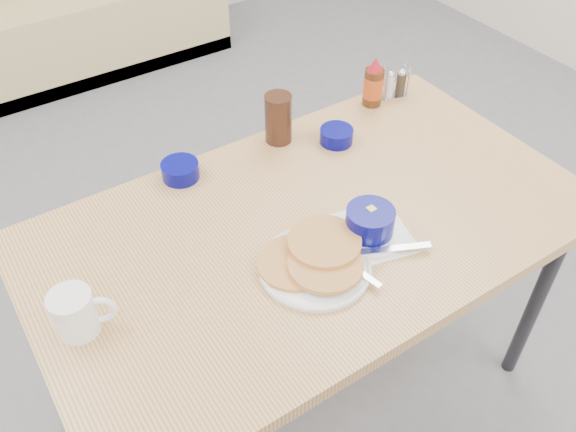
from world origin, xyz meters
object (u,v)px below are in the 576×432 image
pancake_plate (315,261)px  creamer_bowl (180,171)px  condiment_caddy (395,85)px  dining_table (313,239)px  amber_tumbler (278,118)px  booth_bench (46,10)px  coffee_mug (76,312)px  butter_bowl (336,136)px  grits_setting (370,225)px  syrup_bottle (373,84)px

pancake_plate → creamer_bowl: size_ratio=2.64×
condiment_caddy → dining_table: bearing=-132.4°
pancake_plate → amber_tumbler: bearing=66.8°
booth_bench → coffee_mug: size_ratio=14.74×
pancake_plate → butter_bowl: pancake_plate is taller
amber_tumbler → grits_setting: bearing=-93.9°
syrup_bottle → coffee_mug: bearing=-162.2°
booth_bench → pancake_plate: (-0.09, -2.66, 0.43)m
pancake_plate → syrup_bottle: bearing=40.4°
booth_bench → pancake_plate: bearing=-91.8°
creamer_bowl → amber_tumbler: amber_tumbler is taller
grits_setting → creamer_bowl: bearing=121.9°
dining_table → amber_tumbler: bearing=71.3°
booth_bench → amber_tumbler: booth_bench is taller
creamer_bowl → pancake_plate: bearing=-76.3°
dining_table → condiment_caddy: size_ratio=13.36×
butter_bowl → syrup_bottle: (0.21, 0.10, 0.05)m
condiment_caddy → booth_bench: bearing=120.2°
pancake_plate → grits_setting: 0.17m
coffee_mug → grits_setting: size_ratio=0.53×
dining_table → syrup_bottle: 0.59m
coffee_mug → creamer_bowl: bearing=40.5°
coffee_mug → booth_bench: bearing=76.8°
amber_tumbler → syrup_bottle: size_ratio=0.92×
coffee_mug → creamer_bowl: coffee_mug is taller
creamer_bowl → butter_bowl: bearing=-12.8°
coffee_mug → condiment_caddy: size_ratio=1.23×
booth_bench → coffee_mug: booth_bench is taller
grits_setting → booth_bench: bearing=91.8°
amber_tumbler → syrup_bottle: syrup_bottle is taller
coffee_mug → syrup_bottle: size_ratio=0.81×
pancake_plate → coffee_mug: (-0.51, 0.13, 0.03)m
creamer_bowl → amber_tumbler: size_ratio=0.70×
dining_table → syrup_bottle: syrup_bottle is taller
dining_table → condiment_caddy: 0.66m
amber_tumbler → butter_bowl: bearing=-37.3°
dining_table → pancake_plate: pancake_plate is taller
dining_table → butter_bowl: bearing=43.9°
booth_bench → dining_table: size_ratio=1.36×
coffee_mug → syrup_bottle: syrup_bottle is taller
coffee_mug → butter_bowl: coffee_mug is taller
booth_bench → amber_tumbler: (0.11, -2.19, 0.48)m
grits_setting → amber_tumbler: amber_tumbler is taller
grits_setting → syrup_bottle: bearing=50.2°
pancake_plate → condiment_caddy: size_ratio=2.56×
creamer_bowl → condiment_caddy: (0.75, -0.00, 0.01)m
amber_tumbler → condiment_caddy: (0.44, 0.00, -0.04)m
creamer_bowl → butter_bowl: size_ratio=1.06×
condiment_caddy → syrup_bottle: (-0.09, 0.00, 0.03)m
pancake_plate → syrup_bottle: syrup_bottle is taller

